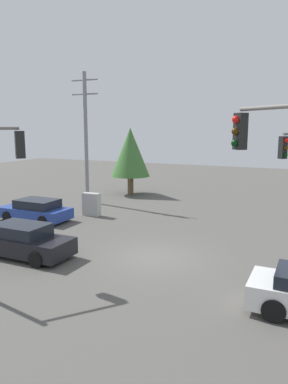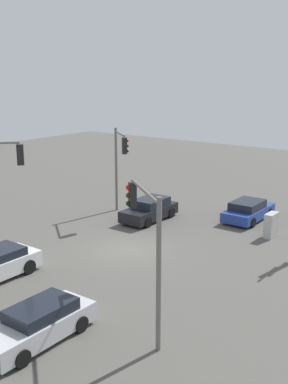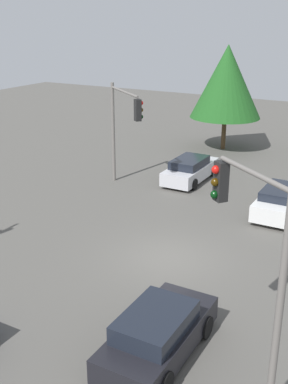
{
  "view_description": "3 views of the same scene",
  "coord_description": "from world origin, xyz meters",
  "views": [
    {
      "loc": [
        6.28,
        -14.59,
        5.72
      ],
      "look_at": [
        -1.68,
        2.46,
        2.43
      ],
      "focal_mm": 35.0,
      "sensor_mm": 36.0,
      "label": 1
    },
    {
      "loc": [
        19.66,
        15.79,
        9.61
      ],
      "look_at": [
        -1.27,
        0.21,
        3.11
      ],
      "focal_mm": 45.0,
      "sensor_mm": 36.0,
      "label": 2
    },
    {
      "loc": [
        -15.32,
        -7.48,
        9.02
      ],
      "look_at": [
        -0.53,
        0.8,
        2.82
      ],
      "focal_mm": 45.0,
      "sensor_mm": 36.0,
      "label": 3
    }
  ],
  "objects": [
    {
      "name": "sedan_dark",
      "position": [
        -5.33,
        -2.34,
        0.7
      ],
      "size": [
        4.35,
        1.96,
        1.46
      ],
      "rotation": [
        0.0,
        0.0,
        -1.57
      ],
      "color": "black",
      "rests_on": "ground_plane"
    },
    {
      "name": "sedan_white",
      "position": [
        6.76,
        -2.75,
        0.69
      ],
      "size": [
        4.49,
        2.02,
        1.38
      ],
      "rotation": [
        0.0,
        0.0,
        -1.57
      ],
      "color": "silver",
      "rests_on": "ground_plane"
    },
    {
      "name": "traffic_signal_main",
      "position": [
        -5.16,
        -4.74,
        4.01
      ],
      "size": [
        2.0,
        2.45,
        5.91
      ],
      "rotation": [
        0.0,
        0.0,
        0.9
      ],
      "color": "slate",
      "rests_on": "ground_plane"
    },
    {
      "name": "ground_plane",
      "position": [
        0.0,
        0.0,
        0.0
      ],
      "size": [
        80.0,
        80.0,
        0.0
      ],
      "primitive_type": "plane",
      "color": "#54514C"
    },
    {
      "name": "sedan_silver",
      "position": [
        9.21,
        3.18,
        0.67
      ],
      "size": [
        4.55,
        1.88,
        1.38
      ],
      "rotation": [
        0.0,
        0.0,
        -1.57
      ],
      "color": "silver",
      "rests_on": "ground_plane"
    },
    {
      "name": "traffic_signal_aux",
      "position": [
        6.09,
        5.78,
        3.89
      ],
      "size": [
        2.65,
        3.27,
        5.63
      ],
      "rotation": [
        0.0,
        0.0,
        4.04
      ],
      "color": "slate",
      "rests_on": "ground_plane"
    },
    {
      "name": "tree_far",
      "position": [
        16.94,
        4.05,
        4.78
      ],
      "size": [
        4.94,
        4.94,
        7.27
      ],
      "color": "#4C3823",
      "rests_on": "ground_plane"
    }
  ]
}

